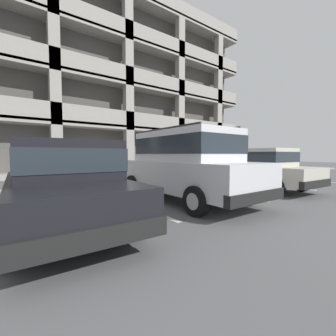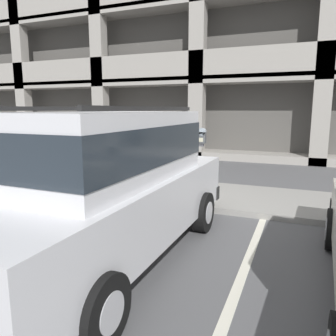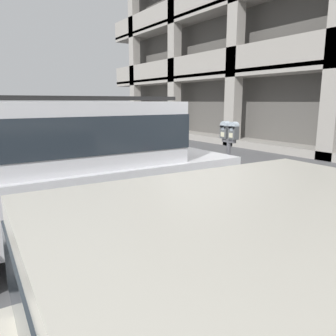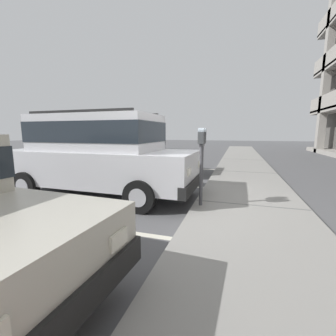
% 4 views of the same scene
% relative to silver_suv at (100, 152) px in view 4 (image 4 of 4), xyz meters
% --- Properties ---
extents(ground_plane, '(80.00, 80.00, 0.10)m').
position_rel_silver_suv_xyz_m(ground_plane, '(0.16, 2.24, -1.14)').
color(ground_plane, '#565659').
extents(sidewalk, '(40.00, 2.20, 0.12)m').
position_rel_silver_suv_xyz_m(sidewalk, '(0.16, 3.54, -1.03)').
color(sidewalk, gray).
rests_on(sidewalk, ground_plane).
extents(parking_stall_lines, '(13.15, 4.80, 0.01)m').
position_rel_silver_suv_xyz_m(parking_stall_lines, '(1.79, 0.84, -1.08)').
color(parking_stall_lines, silver).
rests_on(parking_stall_lines, ground_plane).
extents(silver_suv, '(2.06, 4.80, 2.03)m').
position_rel_silver_suv_xyz_m(silver_suv, '(0.00, 0.00, 0.00)').
color(silver_suv, silver).
rests_on(silver_suv, ground_plane).
extents(red_sedan, '(1.96, 4.54, 1.54)m').
position_rel_silver_suv_xyz_m(red_sedan, '(-3.33, -0.44, -0.27)').
color(red_sedan, black).
rests_on(red_sedan, ground_plane).
extents(parking_meter_near, '(0.35, 0.12, 1.52)m').
position_rel_silver_suv_xyz_m(parking_meter_near, '(0.45, 2.59, 0.16)').
color(parking_meter_near, '#47474C').
rests_on(parking_meter_near, sidewalk).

